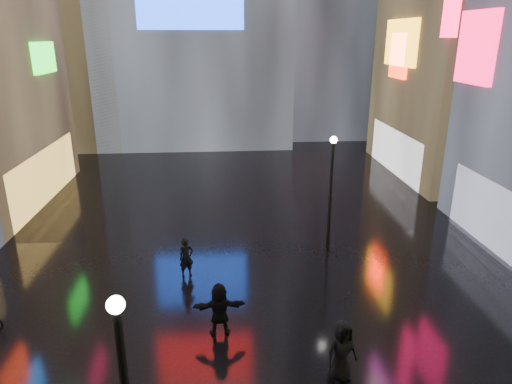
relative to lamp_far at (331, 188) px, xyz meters
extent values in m
plane|color=black|center=(-3.68, 1.83, -2.94)|extent=(140.00, 140.00, 0.00)
cube|color=#FFC659|center=(-14.78, 7.83, -1.44)|extent=(0.20, 10.00, 3.00)
cube|color=#1CFE28|center=(-14.53, 9.66, 4.97)|extent=(0.25, 3.00, 1.71)
cube|color=white|center=(7.42, -1.17, -1.44)|extent=(0.20, 9.00, 3.00)
cube|color=#FF0C44|center=(7.17, 2.96, 5.64)|extent=(0.25, 2.99, 3.26)
cube|color=white|center=(7.42, 11.83, -1.44)|extent=(0.20, 9.00, 3.00)
cube|color=#FFAB19|center=(7.17, 12.16, 5.71)|extent=(0.25, 4.92, 2.91)
cube|color=#FF290C|center=(7.17, 12.27, 4.90)|extent=(0.25, 2.63, 2.87)
sphere|color=white|center=(-6.35, -11.65, 2.11)|extent=(0.30, 0.30, 0.30)
cylinder|color=black|center=(0.00, 0.00, -0.44)|extent=(0.16, 0.16, 5.00)
sphere|color=white|center=(0.00, 0.00, 2.11)|extent=(0.30, 0.30, 0.30)
imported|color=black|center=(-1.45, -7.90, -2.02)|extent=(1.04, 0.84, 1.84)
imported|color=black|center=(-4.80, -5.61, -2.04)|extent=(1.70, 0.63, 1.80)
imported|color=black|center=(-6.10, -1.77, -2.14)|extent=(0.70, 0.60, 1.62)
imported|color=black|center=(-1.45, -7.90, -0.69)|extent=(1.19, 1.20, 0.82)
camera|label=1|loc=(-4.60, -18.08, 6.17)|focal=32.00mm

